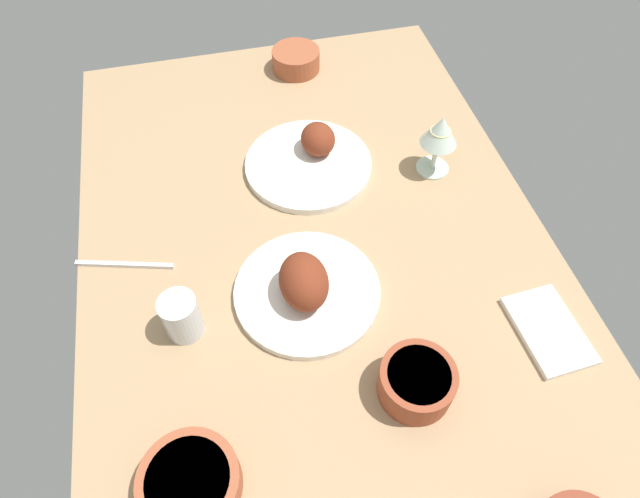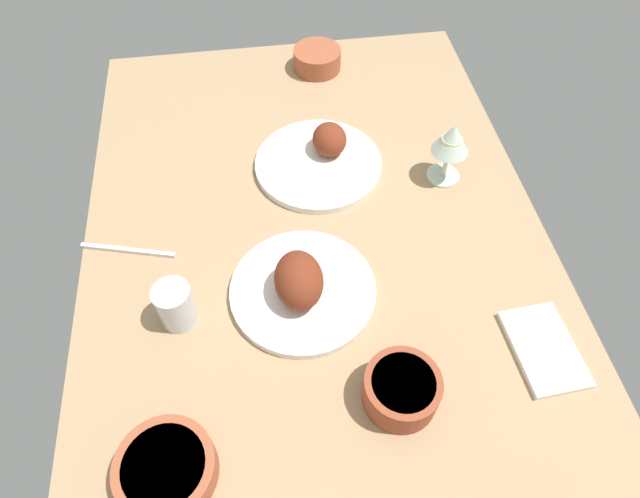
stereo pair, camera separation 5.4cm
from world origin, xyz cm
name	(u,v)px [view 1 (the left image)]	position (x,y,z in cm)	size (l,w,h in cm)	color
dining_table	(320,261)	(0.00, 0.00, 2.00)	(140.00, 90.00, 4.00)	tan
plate_far_side	(306,288)	(-8.25, 4.59, 6.86)	(26.37, 26.37, 9.95)	white
plate_center_main	(311,158)	(24.22, -3.81, 5.78)	(27.26, 27.26, 8.01)	white
bowl_potatoes	(417,382)	(-29.64, -8.43, 7.44)	(12.06, 12.06, 6.37)	brown
bowl_cream	(190,483)	(-36.01, 27.72, 6.51)	(14.60, 14.60, 4.57)	#A35133
bowl_pasta	(296,59)	(58.45, -7.88, 6.84)	(11.91, 11.91, 5.20)	#A35133
wine_glass	(440,134)	(16.76, -28.99, 13.93)	(7.60, 7.60, 14.00)	silver
water_tumbler	(181,316)	(-9.86, 26.27, 8.37)	(6.48, 6.48, 8.74)	silver
folded_napkin	(549,330)	(-25.14, -34.48, 4.60)	(15.87, 10.20, 1.20)	white
fork_loose	(125,265)	(6.25, 36.30, 4.40)	(18.61, 0.90, 0.80)	silver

